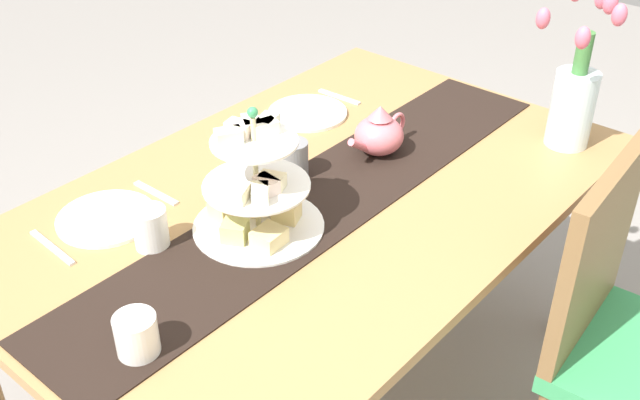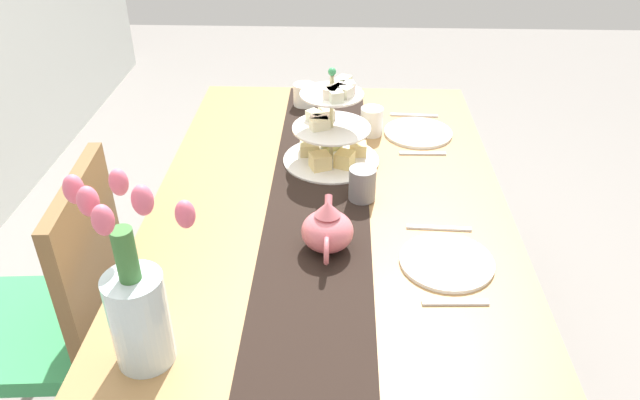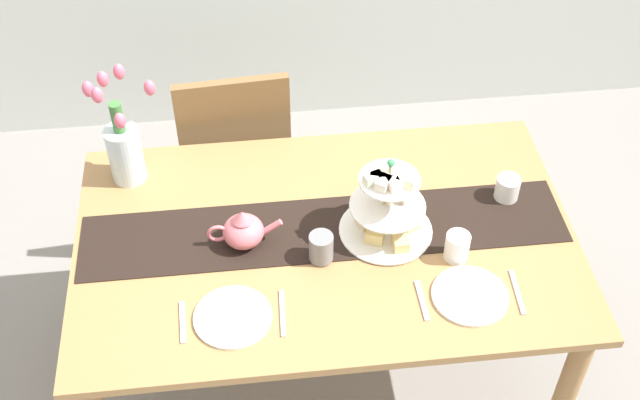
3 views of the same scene
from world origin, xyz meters
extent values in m
plane|color=gray|center=(0.00, 0.00, 0.00)|extent=(8.00, 8.00, 0.00)
cube|color=#A37747|center=(0.00, 0.00, 0.71)|extent=(1.59, 1.00, 0.03)
cylinder|color=#A37747|center=(-0.73, -0.43, 0.35)|extent=(0.07, 0.07, 0.69)
cylinder|color=#A37747|center=(-0.73, 0.43, 0.35)|extent=(0.07, 0.07, 0.69)
cylinder|color=brown|center=(-0.45, 0.61, 0.21)|extent=(0.04, 0.04, 0.41)
cube|color=brown|center=(-0.27, 0.61, 0.69)|extent=(0.42, 0.07, 0.45)
cube|color=black|center=(0.00, 0.03, 0.73)|extent=(1.56, 0.28, 0.00)
cylinder|color=beige|center=(0.19, 0.00, 0.87)|extent=(0.01, 0.01, 0.28)
cylinder|color=white|center=(0.19, 0.00, 0.73)|extent=(0.30, 0.30, 0.01)
cylinder|color=white|center=(0.19, 0.00, 0.84)|extent=(0.24, 0.24, 0.01)
cylinder|color=white|center=(0.19, 0.00, 0.95)|extent=(0.19, 0.19, 0.01)
cube|color=#D2D479|center=(0.27, 0.00, 0.76)|extent=(0.07, 0.07, 0.04)
cube|color=#DCC988|center=(0.23, 0.07, 0.75)|extent=(0.07, 0.07, 0.04)
cube|color=#EAD086|center=(0.13, 0.03, 0.76)|extent=(0.07, 0.07, 0.05)
cube|color=#ECD07D|center=(0.15, -0.04, 0.76)|extent=(0.07, 0.07, 0.05)
cube|color=#E9CB81|center=(0.23, -0.08, 0.75)|extent=(0.05, 0.05, 0.04)
cube|color=beige|center=(0.26, 0.02, 0.86)|extent=(0.07, 0.06, 0.03)
cube|color=#EAE9C2|center=(0.23, 0.05, 0.86)|extent=(0.07, 0.06, 0.03)
cube|color=#F2D7C8|center=(0.20, 0.04, 0.86)|extent=(0.04, 0.06, 0.03)
cube|color=#F3E7B9|center=(0.18, 0.03, 0.86)|extent=(0.05, 0.07, 0.03)
cube|color=#EEE0C6|center=(0.16, 0.00, 0.97)|extent=(0.06, 0.05, 0.03)
cube|color=silver|center=(0.14, -0.01, 0.97)|extent=(0.06, 0.05, 0.03)
cube|color=beige|center=(0.17, -0.03, 0.97)|extent=(0.06, 0.07, 0.03)
cube|color=silver|center=(0.20, -0.04, 0.97)|extent=(0.05, 0.06, 0.03)
cube|color=beige|center=(0.24, -0.03, 0.97)|extent=(0.07, 0.06, 0.03)
sphere|color=#389356|center=(0.19, 0.00, 1.02)|extent=(0.02, 0.02, 0.02)
ellipsoid|color=#D66B75|center=(-0.26, 0.00, 0.78)|extent=(0.13, 0.13, 0.10)
cone|color=#D66B75|center=(-0.26, 0.00, 0.85)|extent=(0.06, 0.06, 0.04)
cylinder|color=#D66B75|center=(-0.17, 0.00, 0.79)|extent=(0.07, 0.02, 0.06)
torus|color=#D66B75|center=(-0.34, 0.00, 0.78)|extent=(0.07, 0.01, 0.07)
cylinder|color=silver|center=(-0.64, 0.35, 0.83)|extent=(0.12, 0.12, 0.21)
cylinder|color=#3D7538|center=(-0.64, 0.35, 0.98)|extent=(0.04, 0.04, 0.12)
ellipsoid|color=#E5607A|center=(-0.52, 0.39, 1.07)|extent=(0.04, 0.04, 0.06)
ellipsoid|color=#E5607A|center=(-0.61, 0.43, 1.11)|extent=(0.04, 0.04, 0.06)
ellipsoid|color=#E5607A|center=(-0.66, 0.39, 1.11)|extent=(0.04, 0.04, 0.06)
ellipsoid|color=#E5607A|center=(-0.61, 0.24, 1.06)|extent=(0.04, 0.04, 0.06)
cylinder|color=white|center=(0.62, 0.11, 0.77)|extent=(0.08, 0.08, 0.08)
cylinder|color=white|center=(-0.31, -0.29, 0.73)|extent=(0.23, 0.23, 0.01)
cube|color=silver|center=(-0.45, -0.29, 0.73)|extent=(0.02, 0.15, 0.01)
cube|color=silver|center=(-0.16, -0.29, 0.73)|extent=(0.02, 0.17, 0.01)
cylinder|color=white|center=(0.40, -0.29, 0.73)|extent=(0.23, 0.23, 0.01)
cube|color=silver|center=(0.25, -0.29, 0.73)|extent=(0.02, 0.15, 0.01)
cube|color=silver|center=(0.54, -0.29, 0.73)|extent=(0.02, 0.17, 0.01)
cylinder|color=slate|center=(-0.03, -0.09, 0.78)|extent=(0.08, 0.08, 0.09)
cylinder|color=white|center=(0.39, -0.13, 0.77)|extent=(0.08, 0.08, 0.09)
camera|label=1|loc=(1.18, 1.03, 1.74)|focal=42.85mm
camera|label=2|loc=(-1.49, -0.03, 1.66)|focal=34.35mm
camera|label=3|loc=(-0.22, -1.78, 2.65)|focal=46.22mm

